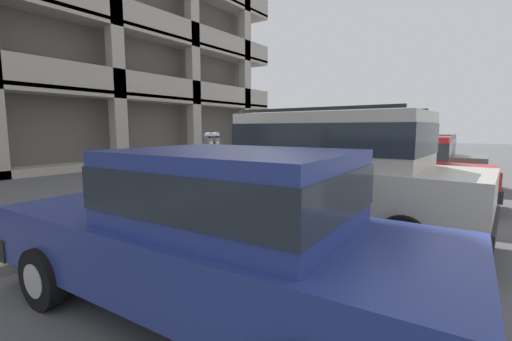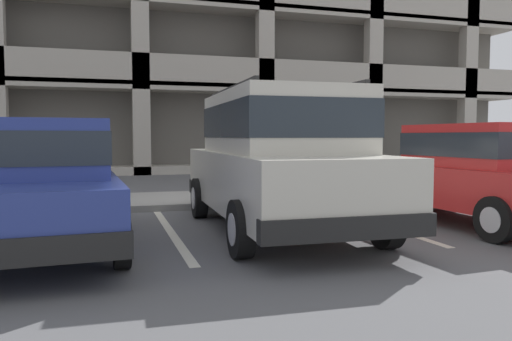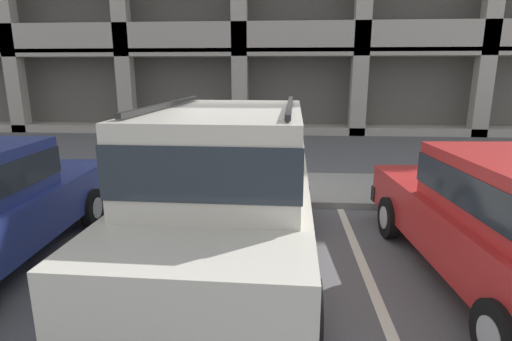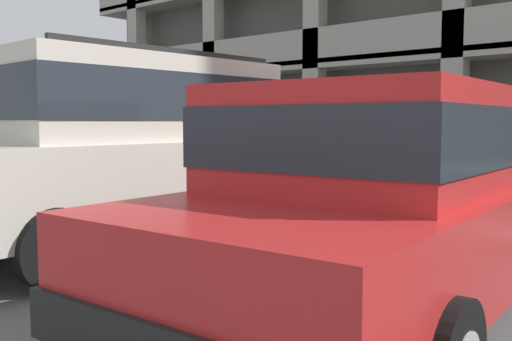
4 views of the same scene
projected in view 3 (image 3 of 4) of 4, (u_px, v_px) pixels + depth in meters
The scene contains 5 objects.
ground_plane at pixel (252, 214), 7.02m from camera, with size 80.00×80.00×0.10m.
sidewalk at pixel (257, 187), 8.26m from camera, with size 40.00×2.20×0.12m.
parking_stall_lines at pixel (356, 247), 5.54m from camera, with size 12.68×4.80×0.01m.
silver_suv at pixel (230, 184), 4.69m from camera, with size 2.10×4.82×2.03m.
parking_meter_near at pixel (239, 137), 7.07m from camera, with size 0.35×0.12×1.52m.
Camera 3 is at (0.55, -6.62, 2.35)m, focal length 28.00 mm.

